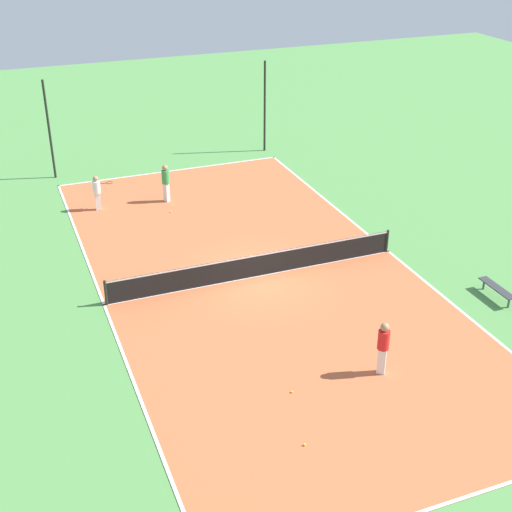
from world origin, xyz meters
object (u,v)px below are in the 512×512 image
(player_far_green, at_px, (166,180))
(fence_post_back_right, at_px, (265,107))
(player_coach_red, at_px, (383,345))
(tennis_ball_left_sideline, at_px, (305,445))
(bench, at_px, (497,289))
(tennis_ball_far_baseline, at_px, (292,392))
(tennis_ball_midcourt, at_px, (252,259))
(fence_post_back_left, at_px, (49,130))
(player_near_white, at_px, (97,191))
(tennis_net, at_px, (256,265))
(tennis_ball_right_alley, at_px, (171,212))

(player_far_green, distance_m, fence_post_back_right, 8.93)
(player_coach_red, bearing_deg, tennis_ball_left_sideline, 67.81)
(bench, height_order, tennis_ball_far_baseline, bench)
(tennis_ball_left_sideline, bearing_deg, player_coach_red, 30.63)
(tennis_ball_midcourt, xyz_separation_m, fence_post_back_left, (-6.15, 12.32, 2.47))
(bench, height_order, player_near_white, player_near_white)
(tennis_net, height_order, tennis_ball_midcourt, tennis_net)
(tennis_ball_right_alley, bearing_deg, fence_post_back_right, 41.93)
(tennis_net, xyz_separation_m, tennis_ball_far_baseline, (-1.59, -7.02, -0.46))
(tennis_ball_right_alley, relative_size, fence_post_back_right, 0.01)
(tennis_ball_midcourt, relative_size, tennis_ball_far_baseline, 1.00)
(player_coach_red, height_order, fence_post_back_right, fence_post_back_right)
(bench, bearing_deg, player_far_green, 34.07)
(player_near_white, relative_size, tennis_ball_right_alley, 24.31)
(player_near_white, distance_m, fence_post_back_right, 11.58)
(tennis_ball_left_sideline, bearing_deg, tennis_net, 76.64)
(fence_post_back_right, bearing_deg, bench, -84.54)
(player_coach_red, height_order, tennis_ball_right_alley, player_coach_red)
(player_coach_red, height_order, fence_post_back_left, fence_post_back_left)
(tennis_net, xyz_separation_m, fence_post_back_left, (-5.83, 13.63, 2.01))
(tennis_ball_right_alley, bearing_deg, player_near_white, 152.99)
(bench, bearing_deg, fence_post_back_right, 5.46)
(player_coach_red, height_order, tennis_ball_left_sideline, player_coach_red)
(fence_post_back_left, bearing_deg, tennis_ball_midcourt, -63.46)
(bench, bearing_deg, player_near_white, 42.25)
(tennis_ball_right_alley, distance_m, tennis_ball_left_sideline, 16.30)
(tennis_net, distance_m, tennis_ball_far_baseline, 7.22)
(fence_post_back_right, bearing_deg, tennis_ball_right_alley, -138.07)
(player_coach_red, relative_size, tennis_ball_midcourt, 26.50)
(player_near_white, height_order, tennis_ball_left_sideline, player_near_white)
(player_near_white, xyz_separation_m, tennis_ball_far_baseline, (2.90, -15.63, -0.91))
(player_near_white, distance_m, tennis_ball_right_alley, 3.51)
(tennis_net, distance_m, fence_post_back_left, 14.96)
(player_coach_red, xyz_separation_m, tennis_ball_far_baseline, (-2.95, 0.09, -1.01))
(player_coach_red, distance_m, tennis_ball_far_baseline, 3.12)
(bench, distance_m, tennis_ball_midcourt, 9.41)
(tennis_ball_right_alley, xyz_separation_m, fence_post_back_left, (-4.36, 6.56, 2.47))
(bench, relative_size, tennis_ball_right_alley, 25.18)
(bench, relative_size, player_near_white, 1.04)
(bench, bearing_deg, player_coach_red, 111.41)
(fence_post_back_left, height_order, fence_post_back_right, same)
(tennis_net, bearing_deg, fence_post_back_right, 66.84)
(player_near_white, bearing_deg, tennis_net, -59.63)
(tennis_ball_far_baseline, xyz_separation_m, fence_post_back_left, (-4.24, 20.65, 2.47))
(tennis_ball_far_baseline, bearing_deg, player_far_green, 88.86)
(tennis_ball_midcourt, distance_m, fence_post_back_right, 13.72)
(tennis_ball_midcourt, xyz_separation_m, tennis_ball_far_baseline, (-1.92, -8.33, 0.00))
(tennis_ball_midcourt, relative_size, tennis_ball_left_sideline, 1.00)
(bench, xyz_separation_m, player_coach_red, (-6.22, -2.44, 0.67))
(tennis_net, xyz_separation_m, tennis_ball_right_alley, (-1.47, 7.07, -0.46))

